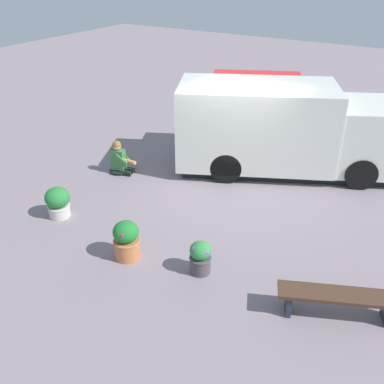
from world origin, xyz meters
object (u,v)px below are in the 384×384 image
food_truck (283,131)px  planter_flowering_side (200,257)px  planter_flowering_near (126,240)px  person_customer (119,160)px  plaza_bench (339,299)px  planter_flowering_far (58,202)px

food_truck → planter_flowering_side: (-0.36, 4.78, -0.75)m
food_truck → planter_flowering_near: size_ratio=7.58×
person_customer → plaza_bench: 6.60m
food_truck → plaza_bench: (-2.75, 4.59, -0.73)m
plaza_bench → planter_flowering_side: bearing=4.5°
planter_flowering_side → plaza_bench: planter_flowering_side is taller
food_truck → person_customer: bearing=34.7°
food_truck → plaza_bench: food_truck is taller
planter_flowering_near → planter_flowering_far: bearing=-9.6°
planter_flowering_near → plaza_bench: (-3.78, -0.53, -0.03)m
food_truck → plaza_bench: 5.40m
planter_flowering_near → planter_flowering_side: bearing=-166.3°
planter_flowering_near → planter_flowering_side: (-1.40, -0.34, -0.06)m
planter_flowering_far → person_customer: bearing=-84.0°
plaza_bench → food_truck: bearing=-59.1°
planter_flowering_side → plaza_bench: bearing=-175.5°
person_customer → planter_flowering_far: person_customer is taller
food_truck → person_customer: (3.47, 2.40, -0.72)m
food_truck → planter_flowering_near: 5.27m
food_truck → planter_flowering_far: size_ratio=8.48×
person_customer → planter_flowering_far: 2.36m
food_truck → planter_flowering_side: 4.85m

